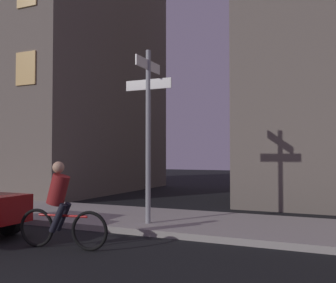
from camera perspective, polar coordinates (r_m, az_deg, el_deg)
The scene contains 4 objects.
sidewalk_kerb at distance 10.63m, azimuth -8.07°, elevation -10.97°, with size 40.00×3.15×0.14m, color #9E9991.
signpost at distance 9.07m, azimuth -2.95°, elevation 2.89°, with size 1.19×1.20×4.07m.
cyclist at distance 7.49m, azimuth -15.66°, elevation -9.47°, with size 1.81×0.38×1.61m.
building_left_block at distance 21.20m, azimuth -18.09°, elevation 12.95°, with size 9.58×9.48×14.33m.
Camera 1 is at (5.62, -2.10, 1.73)m, focal length 41.16 mm.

